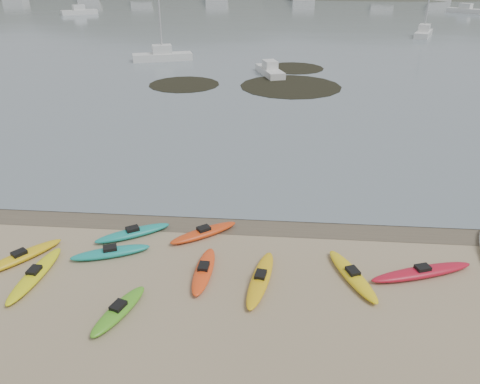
{
  "coord_description": "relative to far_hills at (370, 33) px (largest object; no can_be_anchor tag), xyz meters",
  "views": [
    {
      "loc": [
        1.68,
        -19.52,
        11.16
      ],
      "look_at": [
        0.0,
        0.0,
        1.5
      ],
      "focal_mm": 35.0,
      "sensor_mm": 36.0,
      "label": 1
    }
  ],
  "objects": [
    {
      "name": "kelp_mats",
      "position": [
        -39.26,
        -164.74,
        15.96
      ],
      "size": [
        19.31,
        17.4,
        0.04
      ],
      "color": "black",
      "rests_on": "water"
    },
    {
      "name": "ground",
      "position": [
        -39.38,
        -193.97,
        15.93
      ],
      "size": [
        600.0,
        600.0,
        0.0
      ],
      "primitive_type": "plane",
      "color": "tan",
      "rests_on": "ground"
    },
    {
      "name": "kayaks",
      "position": [
        -39.85,
        -197.83,
        16.1
      ],
      "size": [
        21.83,
        8.6,
        0.34
      ],
      "color": "beige",
      "rests_on": "ground"
    },
    {
      "name": "moored_boats",
      "position": [
        -36.06,
        -118.38,
        16.47
      ],
      "size": [
        99.94,
        80.58,
        1.17
      ],
      "color": "silver",
      "rests_on": "ground"
    },
    {
      "name": "far_hills",
      "position": [
        0.0,
        0.0,
        0.0
      ],
      "size": [
        550.0,
        135.0,
        80.0
      ],
      "color": "#384235",
      "rests_on": "ground"
    },
    {
      "name": "wet_sand",
      "position": [
        -39.38,
        -194.27,
        15.93
      ],
      "size": [
        60.0,
        60.0,
        0.0
      ],
      "primitive_type": "plane",
      "color": "brown",
      "rests_on": "ground"
    }
  ]
}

